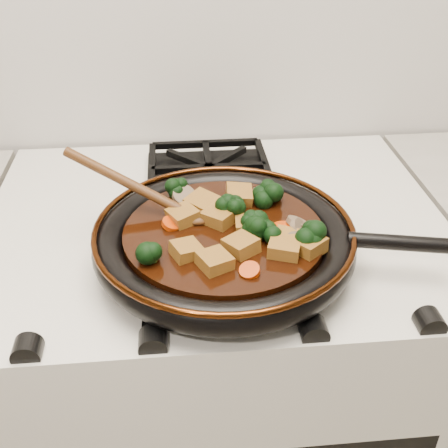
{
  "coord_description": "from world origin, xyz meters",
  "views": [
    {
      "loc": [
        -0.06,
        0.91,
        1.4
      ],
      "look_at": [
        0.0,
        1.57,
        0.97
      ],
      "focal_mm": 45.0,
      "sensor_mm": 36.0,
      "label": 1
    }
  ],
  "objects": [
    {
      "name": "braising_sauce",
      "position": [
        0.0,
        1.57,
        0.95
      ],
      "size": [
        0.29,
        0.29,
        0.02
      ],
      "primitive_type": "cylinder",
      "color": "black",
      "rests_on": "skillet"
    },
    {
      "name": "tofu_cube_9",
      "position": [
        0.04,
        1.57,
        0.97
      ],
      "size": [
        0.04,
        0.04,
        0.02
      ],
      "primitive_type": "cube",
      "rotation": [
        -0.09,
        -0.05,
        1.5
      ],
      "color": "brown",
      "rests_on": "braising_sauce"
    },
    {
      "name": "mushroom_slice_0",
      "position": [
        0.09,
        1.51,
        0.97
      ],
      "size": [
        0.04,
        0.03,
        0.03
      ],
      "primitive_type": "cylinder",
      "rotation": [
        0.79,
        0.0,
        0.04
      ],
      "color": "brown",
      "rests_on": "braising_sauce"
    },
    {
      "name": "stove",
      "position": [
        0.0,
        1.69,
        0.45
      ],
      "size": [
        0.76,
        0.6,
        0.9
      ],
      "primitive_type": "cube",
      "color": "beige",
      "rests_on": "ground"
    },
    {
      "name": "tofu_cube_4",
      "position": [
        0.03,
        1.64,
        0.97
      ],
      "size": [
        0.04,
        0.05,
        0.03
      ],
      "primitive_type": "cube",
      "rotation": [
        0.09,
        -0.09,
        1.51
      ],
      "color": "brown",
      "rests_on": "braising_sauce"
    },
    {
      "name": "wooden_spoon",
      "position": [
        -0.09,
        1.62,
        0.98
      ],
      "size": [
        0.14,
        0.08,
        0.21
      ],
      "rotation": [
        0.0,
        0.0,
        2.71
      ],
      "color": "#49280F",
      "rests_on": "braising_sauce"
    },
    {
      "name": "skillet",
      "position": [
        0.0,
        1.57,
        0.94
      ],
      "size": [
        0.49,
        0.37,
        0.05
      ],
      "rotation": [
        0.0,
        0.0,
        -0.21
      ],
      "color": "black",
      "rests_on": "burner_grate_front"
    },
    {
      "name": "mushroom_slice_3",
      "position": [
        -0.05,
        1.66,
        0.97
      ],
      "size": [
        0.05,
        0.05,
        0.03
      ],
      "primitive_type": "cylinder",
      "rotation": [
        0.58,
        0.0,
        0.55
      ],
      "color": "brown",
      "rests_on": "braising_sauce"
    },
    {
      "name": "tofu_cube_10",
      "position": [
        -0.0,
        1.59,
        0.97
      ],
      "size": [
        0.06,
        0.06,
        0.03
      ],
      "primitive_type": "cube",
      "rotation": [
        -0.02,
        0.05,
        2.41
      ],
      "color": "brown",
      "rests_on": "braising_sauce"
    },
    {
      "name": "mushroom_slice_4",
      "position": [
        0.11,
        1.54,
        0.97
      ],
      "size": [
        0.04,
        0.05,
        0.04
      ],
      "primitive_type": "cylinder",
      "rotation": [
        0.99,
        0.0,
        1.17
      ],
      "color": "brown",
      "rests_on": "braising_sauce"
    },
    {
      "name": "burner_grate_front",
      "position": [
        0.0,
        1.55,
        0.91
      ],
      "size": [
        0.23,
        0.23,
        0.03
      ],
      "primitive_type": null,
      "color": "black",
      "rests_on": "stove"
    },
    {
      "name": "carrot_coin_0",
      "position": [
        0.09,
        1.56,
        0.96
      ],
      "size": [
        0.03,
        0.03,
        0.01
      ],
      "primitive_type": "cylinder",
      "rotation": [
        -0.16,
        -0.0,
        0.0
      ],
      "color": "#C03405",
      "rests_on": "braising_sauce"
    },
    {
      "name": "broccoli_floret_2",
      "position": [
        -0.07,
        1.67,
        0.97
      ],
      "size": [
        0.07,
        0.07,
        0.05
      ],
      "primitive_type": null,
      "rotation": [
        0.05,
        -0.04,
        1.1
      ],
      "color": "black",
      "rests_on": "braising_sauce"
    },
    {
      "name": "tofu_cube_2",
      "position": [
        0.08,
        1.5,
        0.97
      ],
      "size": [
        0.05,
        0.05,
        0.02
      ],
      "primitive_type": "cube",
      "rotation": [
        0.01,
        -0.02,
        1.23
      ],
      "color": "brown",
      "rests_on": "braising_sauce"
    },
    {
      "name": "tofu_cube_5",
      "position": [
        -0.02,
        1.63,
        0.97
      ],
      "size": [
        0.06,
        0.06,
        0.03
      ],
      "primitive_type": "cube",
      "rotation": [
        0.08,
        -0.07,
        0.84
      ],
      "color": "brown",
      "rests_on": "braising_sauce"
    },
    {
      "name": "tofu_cube_3",
      "position": [
        -0.05,
        1.6,
        0.97
      ],
      "size": [
        0.05,
        0.05,
        0.03
      ],
      "primitive_type": "cube",
      "rotation": [
        -0.09,
        0.03,
        2.07
      ],
      "color": "brown",
      "rests_on": "braising_sauce"
    },
    {
      "name": "carrot_coin_3",
      "position": [
        0.03,
        1.47,
        0.96
      ],
      "size": [
        0.03,
        0.03,
        0.02
      ],
      "primitive_type": "cylinder",
      "rotation": [
        0.26,
        -0.24,
        0.0
      ],
      "color": "#C03405",
      "rests_on": "braising_sauce"
    },
    {
      "name": "broccoli_floret_0",
      "position": [
        0.01,
        1.6,
        0.97
      ],
      "size": [
        0.08,
        0.09,
        0.07
      ],
      "primitive_type": null,
      "rotation": [
        -0.03,
        0.14,
        2.03
      ],
      "color": "black",
      "rests_on": "braising_sauce"
    },
    {
      "name": "tofu_cube_6",
      "position": [
        0.11,
        1.51,
        0.97
      ],
      "size": [
        0.06,
        0.06,
        0.02
      ],
      "primitive_type": "cube",
      "rotation": [
        -0.02,
        -0.0,
        0.67
      ],
      "color": "brown",
      "rests_on": "braising_sauce"
    },
    {
      "name": "tofu_cube_1",
      "position": [
        0.09,
        1.52,
        0.97
      ],
      "size": [
        0.05,
        0.05,
        0.03
      ],
      "primitive_type": "cube",
      "rotation": [
        -0.08,
        -0.08,
        2.78
      ],
      "color": "brown",
      "rests_on": "braising_sauce"
    },
    {
      "name": "broccoli_floret_4",
      "position": [
        0.07,
        1.64,
        0.97
      ],
      "size": [
        0.09,
        0.09,
        0.06
      ],
      "primitive_type": null,
      "rotation": [
        -0.04,
        0.24,
        0.7
      ],
      "color": "black",
      "rests_on": "braising_sauce"
    },
    {
      "name": "mushroom_slice_2",
      "position": [
        0.07,
        1.65,
        0.97
      ],
      "size": [
        0.04,
        0.05,
        0.03
      ],
      "primitive_type": "cylinder",
      "rotation": [
        0.7,
        0.0,
        2.1
      ],
      "color": "brown",
      "rests_on": "braising_sauce"
    },
    {
      "name": "tofu_cube_0",
      "position": [
        -0.05,
        1.51,
        0.97
      ],
      "size": [
        0.05,
        0.05,
        0.02
      ],
      "primitive_type": "cube",
      "rotation": [
        0.11,
        -0.02,
        1.99
      ],
      "color": "brown",
      "rests_on": "braising_sauce"
    },
    {
      "name": "carrot_coin_1",
      "position": [
        -0.07,
        1.58,
        0.96
      ],
      "size": [
        0.03,
        0.03,
        0.02
      ],
      "primitive_type": "cylinder",
      "rotation": [
        0.15,
        0.31,
        0.0
      ],
      "color": "#C03405",
      "rests_on": "braising_sauce"
    },
    {
      "name": "burner_grate_back",
      "position": [
        0.0,
        1.83,
        0.91
      ],
      "size": [
        0.23,
        0.23,
        0.03
      ],
      "primitive_type": null,
      "color": "black",
      "rests_on": "stove"
    },
    {
      "name": "broccoli_floret_3",
      "position": [
        0.11,
        1.52,
        0.97
      ],
      "size": [
        0.08,
        0.09,
        0.07
      ],
      "primitive_type": null,
      "rotation": [
        0.13,
        0.13,
        2.28
      ],
      "color": "black",
      "rests_on": "braising_sauce"
    },
    {
      "name": "tofu_cube_7",
      "position": [
        0.02,
        1.52,
        0.97
      ],
      "size": [
        0.05,
        0.05,
        0.03
      ],
      "primitive_type": "cube",
      "rotation": [
        -0.04,
        0.09,
        2.16
      ],
      "color": "brown",
      "rests_on": "braising_sauce"
    },
    {
      "name": "broccoli_floret_5",
      "position": [
        0.04,
        1.56,
        0.97
      ],
      "size": [
        0.08,
        0.09,
        0.06
      ],
      "primitive_type": null,
      "rotation": [
        -0.0,
        -0.09,
        2.18
      ],
      "color": "black",
      "rests_on": "braising_sauce"
    },
    {
      "name": "carrot_coin_2",
      "position": [
        -0.03,
        1.6,
        0.96
      ],
      "size": [
        0.03,
        0.03,
        0.02
      ],
      "primitive_type": "cylinder",
      "rotation": [
        -0.29,
        -0.22,
        0.0
      ],
      "color": "#C03405",
      "rests_on": "braising_sauce"
    },
    {
      "name": "tofu_cube_8",
      "position": [
        0.01,
        1.61,
        0.97
      ],
      "size": [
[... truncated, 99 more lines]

